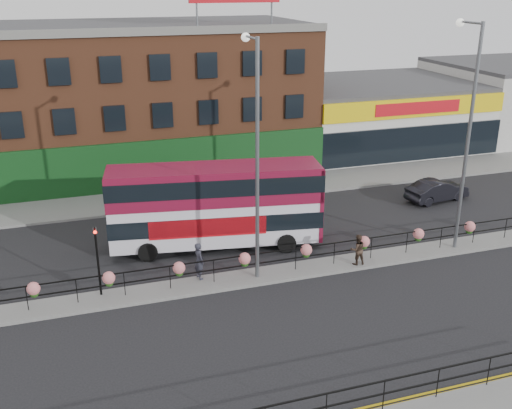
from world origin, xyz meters
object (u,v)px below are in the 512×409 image
object	(u,v)px
double_decker_bus	(216,198)
car	(437,190)
lamp_column_east	(467,119)
pedestrian_a	(199,261)
lamp_column_west	(255,141)
pedestrian_b	(357,249)

from	to	relation	value
double_decker_bus	car	world-z (taller)	double_decker_bus
lamp_column_east	double_decker_bus	bearing A→B (deg)	161.38
double_decker_bus	pedestrian_a	world-z (taller)	double_decker_bus
double_decker_bus	lamp_column_west	size ratio (longest dim) A/B	1.02
lamp_column_west	lamp_column_east	distance (m)	10.73
double_decker_bus	lamp_column_east	size ratio (longest dim) A/B	0.98
double_decker_bus	lamp_column_east	xyz separation A→B (m)	(11.57, -3.90, 4.12)
lamp_column_west	lamp_column_east	xyz separation A→B (m)	(10.73, -0.03, 0.23)
car	pedestrian_b	distance (m)	11.36
double_decker_bus	car	size ratio (longest dim) A/B	2.55
pedestrian_a	lamp_column_east	xyz separation A→B (m)	(13.31, -0.42, 5.76)
double_decker_bus	car	bearing A→B (deg)	9.22
double_decker_bus	lamp_column_west	xyz separation A→B (m)	(0.84, -3.87, 3.89)
double_decker_bus	pedestrian_b	size ratio (longest dim) A/B	7.16
car	lamp_column_west	xyz separation A→B (m)	(-14.08, -6.29, 5.89)
lamp_column_west	lamp_column_east	world-z (taller)	lamp_column_east
car	lamp_column_east	bearing A→B (deg)	143.05
pedestrian_a	pedestrian_b	bearing A→B (deg)	-109.61
pedestrian_a	lamp_column_west	bearing A→B (deg)	-111.28
double_decker_bus	pedestrian_a	size ratio (longest dim) A/B	6.24
pedestrian_b	lamp_column_west	bearing A→B (deg)	-3.90
pedestrian_b	car	bearing A→B (deg)	-140.92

